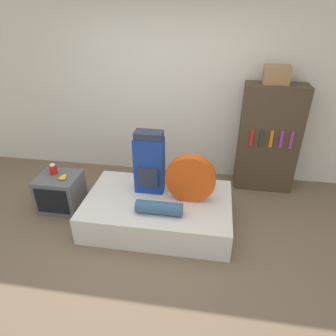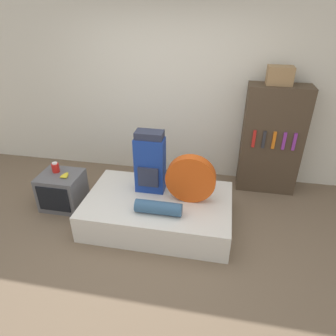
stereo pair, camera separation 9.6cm
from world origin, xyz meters
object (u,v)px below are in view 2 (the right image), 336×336
backpack (150,163)px  tent_bag (191,179)px  television (62,190)px  cardboard_box (280,75)px  sleeping_roll (158,208)px  canister (55,167)px  bookshelf (271,140)px

backpack → tent_bag: size_ratio=1.35×
television → cardboard_box: bearing=20.6°
sleeping_roll → television: sleeping_roll is taller
television → cardboard_box: (2.73, 1.03, 1.43)m
television → cardboard_box: 3.25m
tent_bag → television: 1.81m
canister → cardboard_box: bearing=18.8°
tent_bag → canister: 1.84m
tent_bag → cardboard_box: 1.77m
backpack → sleeping_roll: bearing=-66.4°
tent_bag → television: (-1.76, 0.05, -0.42)m
tent_bag → sleeping_roll: bearing=-133.8°
sleeping_roll → cardboard_box: cardboard_box is taller
backpack → bookshelf: (1.54, 0.93, 0.03)m
cardboard_box → sleeping_roll: bearing=-132.5°
sleeping_roll → cardboard_box: size_ratio=1.68×
bookshelf → television: bearing=-159.9°
tent_bag → sleeping_roll: tent_bag is taller
canister → tent_bag: bearing=-3.8°
television → canister: (-0.08, 0.07, 0.31)m
sleeping_roll → backpack: bearing=113.6°
tent_bag → bookshelf: 1.47m
bookshelf → sleeping_roll: bearing=-133.7°
television → cardboard_box: cardboard_box is taller
canister → cardboard_box: cardboard_box is taller
bookshelf → canister: bearing=-161.8°
tent_bag → television: tent_bag is taller
backpack → bookshelf: bearing=31.0°
tent_bag → cardboard_box: cardboard_box is taller
sleeping_roll → tent_bag: bearing=46.2°
bookshelf → backpack: bearing=-149.0°
canister → cardboard_box: (2.81, 0.96, 1.12)m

